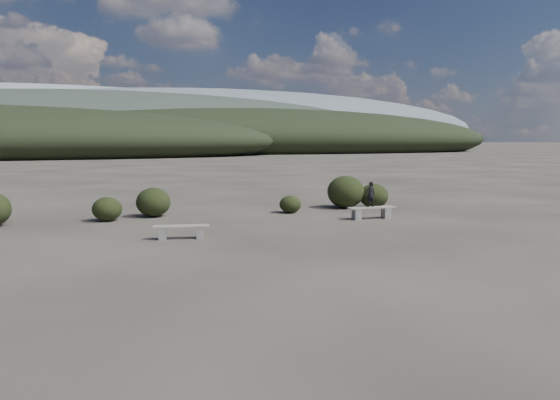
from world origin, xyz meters
name	(u,v)px	position (x,y,z in m)	size (l,w,h in m)	color
ground	(320,261)	(0.00, 0.00, 0.00)	(1200.00, 1200.00, 0.00)	#2F2A24
bench_left	(181,231)	(-2.62, 4.06, 0.25)	(1.66, 0.62, 0.41)	slate
bench_right	(372,212)	(4.62, 5.79, 0.27)	(1.81, 0.44, 0.45)	slate
seated_person	(370,194)	(4.57, 5.80, 0.91)	(0.34, 0.22, 0.93)	black
shrub_a	(107,209)	(-4.51, 8.54, 0.43)	(1.05, 1.05, 0.86)	black
shrub_b	(153,202)	(-2.82, 9.12, 0.55)	(1.29, 1.29, 1.10)	black
shrub_c	(290,204)	(2.42, 8.38, 0.35)	(0.87, 0.87, 0.69)	black
shrub_d	(346,192)	(5.21, 9.07, 0.69)	(1.57, 1.57, 1.38)	black
shrub_e	(374,196)	(6.35, 8.70, 0.52)	(1.24, 1.24, 1.03)	black
mountain_ridges	(79,127)	(-7.48, 339.06, 10.84)	(500.00, 400.00, 56.00)	black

